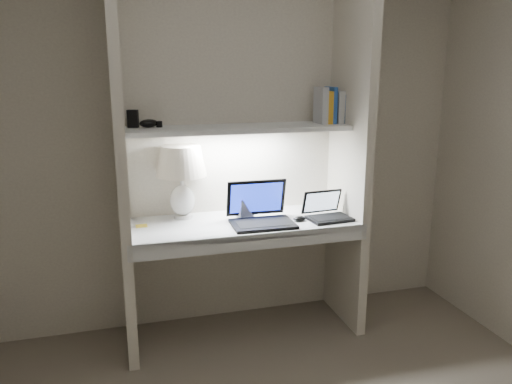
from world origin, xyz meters
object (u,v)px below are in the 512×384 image
object	(u,v)px
table_lamp	(181,170)
speaker	(245,207)
book_row	(333,106)
laptop_netbook	(327,212)
laptop_main	(260,214)

from	to	relation	value
table_lamp	speaker	world-z (taller)	table_lamp
speaker	book_row	world-z (taller)	book_row
speaker	book_row	xyz separation A→B (m)	(0.61, 0.02, 0.64)
laptop_netbook	laptop_main	bearing A→B (deg)	171.41
laptop_netbook	speaker	bearing A→B (deg)	155.87
laptop_netbook	book_row	world-z (taller)	book_row
speaker	book_row	distance (m)	0.88
laptop_main	speaker	distance (m)	0.16
table_lamp	book_row	xyz separation A→B (m)	(1.01, -0.07, 0.39)
table_lamp	speaker	bearing A→B (deg)	-13.08
laptop_main	table_lamp	bearing A→B (deg)	153.59
laptop_netbook	book_row	distance (m)	0.70
table_lamp	laptop_main	distance (m)	0.58
laptop_netbook	speaker	xyz separation A→B (m)	(-0.50, 0.17, 0.03)
table_lamp	laptop_netbook	world-z (taller)	table_lamp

